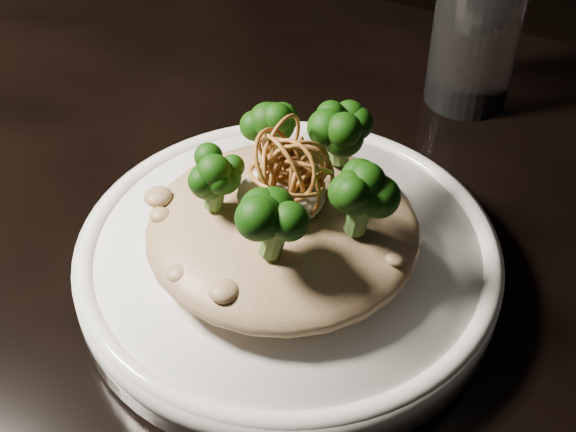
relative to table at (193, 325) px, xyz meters
The scene contains 7 objects.
table is the anchor object (origin of this frame).
plate 0.12m from the table, ahead, with size 0.27×0.27×0.03m, color white.
risotto 0.15m from the table, ahead, with size 0.17×0.17×0.04m, color brown.
broccoli 0.19m from the table, ahead, with size 0.13×0.13×0.05m, color black, non-canonical shape.
cheese 0.17m from the table, ahead, with size 0.05×0.05×0.02m, color silver.
shallots 0.20m from the table, ahead, with size 0.05×0.05×0.03m, color brown, non-canonical shape.
drinking_glass 0.32m from the table, 66.87° to the left, with size 0.07×0.07×0.12m, color white.
Camera 1 is at (0.25, -0.32, 1.14)m, focal length 50.00 mm.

